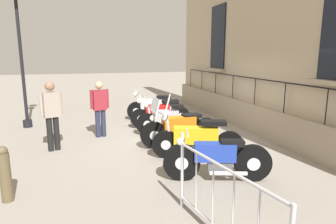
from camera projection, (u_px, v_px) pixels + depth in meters
name	position (u px, v px, depth m)	size (l,w,h in m)	color
ground_plane	(183.00, 139.00, 8.21)	(60.00, 60.00, 0.00)	gray
building_facade	(272.00, 13.00, 8.26)	(0.82, 12.65, 7.30)	tan
motorcycle_white	(155.00, 108.00, 10.56)	(2.00, 0.81, 1.13)	black
motorcycle_red	(160.00, 113.00, 9.56)	(2.02, 0.62, 1.08)	black
motorcycle_silver	(168.00, 121.00, 8.58)	(1.89, 0.71, 1.09)	black
motorcycle_orange	(180.00, 128.00, 7.53)	(2.15, 0.70, 1.29)	black
motorcycle_yellow	(197.00, 139.00, 6.60)	(2.03, 0.95, 1.45)	black
motorcycle_blue	(217.00, 159.00, 5.43)	(1.98, 0.82, 0.95)	black
lamppost	(18.00, 20.00, 8.86)	(0.39, 1.09, 4.49)	black
crowd_barrier	(222.00, 202.00, 3.56)	(0.39, 2.07, 1.05)	#B7B7BF
bollard	(5.00, 174.00, 4.63)	(0.18, 0.18, 0.94)	brown
pedestrian_standing	(100.00, 106.00, 8.25)	(0.52, 0.28, 1.61)	#23283D
pedestrian_walking	(52.00, 112.00, 7.04)	(0.51, 0.32, 1.72)	black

